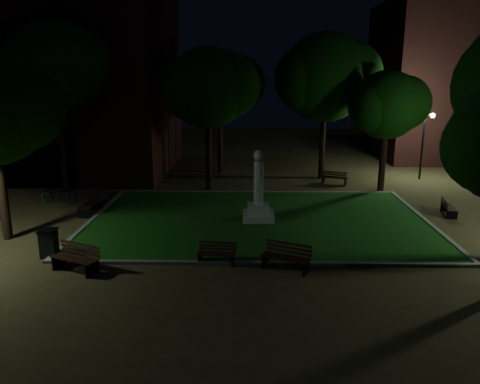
% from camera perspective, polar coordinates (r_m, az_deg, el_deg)
% --- Properties ---
extents(ground, '(80.00, 80.00, 0.00)m').
position_cam_1_polar(ground, '(19.56, 2.34, -5.32)').
color(ground, '#4D3C24').
extents(lawn, '(15.00, 10.00, 0.08)m').
position_cam_1_polar(lawn, '(21.44, 2.25, -3.43)').
color(lawn, '#184F13').
rests_on(lawn, ground).
extents(lawn_kerb, '(15.40, 10.40, 0.12)m').
position_cam_1_polar(lawn_kerb, '(21.44, 2.25, -3.38)').
color(lawn_kerb, slate).
rests_on(lawn_kerb, ground).
extents(monument, '(1.40, 1.40, 3.20)m').
position_cam_1_polar(monument, '(21.18, 2.27, -1.07)').
color(monument, '#ADA59F').
rests_on(monument, lawn).
extents(building_main, '(20.00, 12.00, 15.00)m').
position_cam_1_polar(building_main, '(35.75, -25.22, 14.25)').
color(building_main, '#54201F').
rests_on(building_main, ground).
extents(tree_north_wl, '(5.48, 4.48, 8.01)m').
position_cam_1_polar(tree_north_wl, '(26.39, -3.74, 12.51)').
color(tree_north_wl, black).
rests_on(tree_north_wl, ground).
extents(tree_north_er, '(6.71, 5.47, 9.06)m').
position_cam_1_polar(tree_north_er, '(29.99, 10.58, 13.56)').
color(tree_north_er, black).
rests_on(tree_north_er, ground).
extents(tree_ne, '(4.68, 3.82, 6.78)m').
position_cam_1_polar(tree_ne, '(27.58, 17.64, 10.06)').
color(tree_ne, black).
rests_on(tree_ne, ground).
extents(tree_nw, '(5.93, 4.84, 9.36)m').
position_cam_1_polar(tree_nw, '(27.70, -21.55, 14.06)').
color(tree_nw, black).
rests_on(tree_nw, ground).
extents(tree_far_north, '(5.64, 4.60, 8.15)m').
position_cam_1_polar(tree_far_north, '(31.41, -2.30, 12.93)').
color(tree_far_north, black).
rests_on(tree_far_north, ground).
extents(lamppost_nw, '(1.18, 0.28, 4.13)m').
position_cam_1_polar(lamppost_nw, '(30.54, -22.62, 6.32)').
color(lamppost_nw, black).
rests_on(lamppost_nw, ground).
extents(lamppost_ne, '(1.18, 0.28, 4.18)m').
position_cam_1_polar(lamppost_ne, '(31.61, 21.48, 6.71)').
color(lamppost_ne, black).
rests_on(lamppost_ne, ground).
extents(bench_near_left, '(1.41, 0.63, 0.75)m').
position_cam_1_polar(bench_near_left, '(16.71, -2.83, -7.51)').
color(bench_near_left, black).
rests_on(bench_near_left, ground).
extents(bench_near_right, '(1.77, 1.23, 0.92)m').
position_cam_1_polar(bench_near_right, '(16.21, 5.67, -7.96)').
color(bench_near_right, black).
rests_on(bench_near_right, ground).
extents(bench_west_near, '(1.80, 1.24, 0.94)m').
position_cam_1_polar(bench_west_near, '(16.96, -19.34, -7.67)').
color(bench_west_near, black).
rests_on(bench_west_near, ground).
extents(bench_left_side, '(0.74, 1.77, 0.95)m').
position_cam_1_polar(bench_left_side, '(23.49, -17.59, -1.49)').
color(bench_left_side, black).
rests_on(bench_left_side, ground).
extents(bench_right_side, '(0.73, 1.48, 0.78)m').
position_cam_1_polar(bench_right_side, '(24.25, 24.01, -1.78)').
color(bench_right_side, black).
rests_on(bench_right_side, ground).
extents(bench_far_side, '(1.65, 1.12, 0.86)m').
position_cam_1_polar(bench_far_side, '(28.88, 11.41, 1.66)').
color(bench_far_side, black).
rests_on(bench_far_side, ground).
extents(trash_bin, '(0.65, 0.65, 1.05)m').
position_cam_1_polar(trash_bin, '(18.55, -22.28, -5.77)').
color(trash_bin, black).
rests_on(trash_bin, ground).
extents(bicycle, '(1.92, 0.68, 1.01)m').
position_cam_1_polar(bicycle, '(26.03, -21.26, -0.17)').
color(bicycle, black).
rests_on(bicycle, ground).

